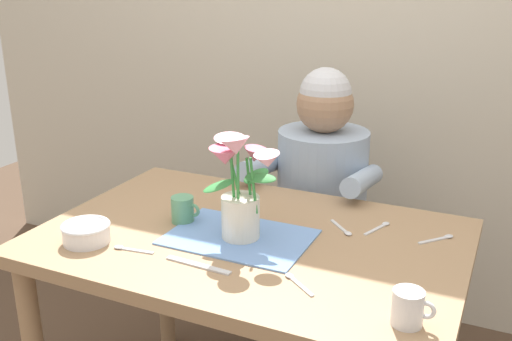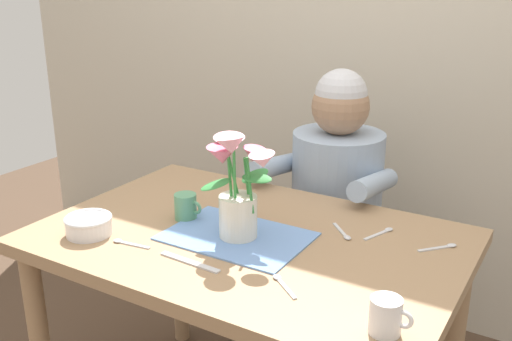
{
  "view_description": "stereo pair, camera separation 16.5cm",
  "coord_description": "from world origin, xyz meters",
  "px_view_note": "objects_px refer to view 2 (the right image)",
  "views": [
    {
      "loc": [
        0.65,
        -1.37,
        1.45
      ],
      "look_at": [
        -0.0,
        0.05,
        0.92
      ],
      "focal_mm": 40.76,
      "sensor_mm": 36.0,
      "label": 1
    },
    {
      "loc": [
        0.8,
        -1.29,
        1.45
      ],
      "look_at": [
        -0.0,
        0.05,
        0.92
      ],
      "focal_mm": 40.76,
      "sensor_mm": 36.0,
      "label": 2
    }
  ],
  "objects_px": {
    "dinner_knife": "(190,262)",
    "coffee_cup": "(386,316)",
    "seated_person": "(335,218)",
    "tea_cup": "(186,207)",
    "ceramic_bowl": "(89,225)",
    "flower_vase": "(237,186)"
  },
  "relations": [
    {
      "from": "dinner_knife",
      "to": "coffee_cup",
      "type": "bearing_deg",
      "value": -0.75
    },
    {
      "from": "seated_person",
      "to": "tea_cup",
      "type": "relative_size",
      "value": 12.2
    },
    {
      "from": "ceramic_bowl",
      "to": "coffee_cup",
      "type": "relative_size",
      "value": 1.46
    },
    {
      "from": "coffee_cup",
      "to": "tea_cup",
      "type": "height_order",
      "value": "same"
    },
    {
      "from": "seated_person",
      "to": "ceramic_bowl",
      "type": "relative_size",
      "value": 8.35
    },
    {
      "from": "ceramic_bowl",
      "to": "tea_cup",
      "type": "xyz_separation_m",
      "value": [
        0.17,
        0.23,
        0.01
      ]
    },
    {
      "from": "ceramic_bowl",
      "to": "tea_cup",
      "type": "bearing_deg",
      "value": 53.45
    },
    {
      "from": "dinner_knife",
      "to": "coffee_cup",
      "type": "height_order",
      "value": "coffee_cup"
    },
    {
      "from": "dinner_knife",
      "to": "coffee_cup",
      "type": "distance_m",
      "value": 0.54
    },
    {
      "from": "seated_person",
      "to": "ceramic_bowl",
      "type": "bearing_deg",
      "value": -118.34
    },
    {
      "from": "flower_vase",
      "to": "dinner_knife",
      "type": "bearing_deg",
      "value": -97.31
    },
    {
      "from": "flower_vase",
      "to": "seated_person",
      "type": "bearing_deg",
      "value": 87.79
    },
    {
      "from": "flower_vase",
      "to": "coffee_cup",
      "type": "relative_size",
      "value": 3.36
    },
    {
      "from": "dinner_knife",
      "to": "tea_cup",
      "type": "relative_size",
      "value": 2.04
    },
    {
      "from": "seated_person",
      "to": "coffee_cup",
      "type": "height_order",
      "value": "seated_person"
    },
    {
      "from": "flower_vase",
      "to": "dinner_knife",
      "type": "height_order",
      "value": "flower_vase"
    },
    {
      "from": "seated_person",
      "to": "flower_vase",
      "type": "distance_m",
      "value": 0.73
    },
    {
      "from": "seated_person",
      "to": "tea_cup",
      "type": "xyz_separation_m",
      "value": [
        -0.23,
        -0.62,
        0.22
      ]
    },
    {
      "from": "ceramic_bowl",
      "to": "dinner_knife",
      "type": "relative_size",
      "value": 0.72
    },
    {
      "from": "flower_vase",
      "to": "tea_cup",
      "type": "distance_m",
      "value": 0.24
    },
    {
      "from": "flower_vase",
      "to": "coffee_cup",
      "type": "xyz_separation_m",
      "value": [
        0.51,
        -0.23,
        -0.12
      ]
    },
    {
      "from": "ceramic_bowl",
      "to": "tea_cup",
      "type": "height_order",
      "value": "tea_cup"
    }
  ]
}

